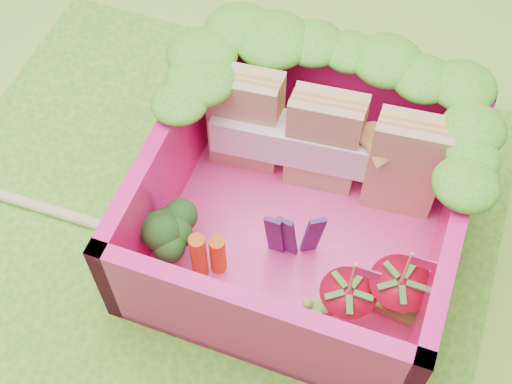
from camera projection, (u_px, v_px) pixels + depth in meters
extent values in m
plane|color=#A7DA3D|center=(195.00, 252.00, 3.26)|extent=(14.00, 14.00, 0.00)
cube|color=#4DAA26|center=(195.00, 250.00, 3.24)|extent=(2.60, 2.60, 0.03)
cube|color=#FC409C|center=(299.00, 232.00, 3.25)|extent=(1.30, 1.30, 0.05)
cube|color=#F71478|center=(342.00, 99.00, 3.36)|extent=(1.30, 0.07, 0.55)
cube|color=#F71478|center=(253.00, 331.00, 2.73)|extent=(1.30, 0.07, 0.55)
cube|color=#F71478|center=(170.00, 163.00, 3.15)|extent=(0.07, 1.30, 0.55)
cube|color=#F71478|center=(445.00, 246.00, 2.93)|extent=(0.07, 1.30, 0.55)
ellipsoid|color=#2A8718|center=(239.00, 26.00, 3.15)|extent=(0.30, 0.30, 0.11)
ellipsoid|color=#2A8718|center=(275.00, 36.00, 3.12)|extent=(0.30, 0.30, 0.11)
ellipsoid|color=#2A8718|center=(311.00, 45.00, 3.09)|extent=(0.30, 0.30, 0.11)
ellipsoid|color=#2A8718|center=(348.00, 54.00, 3.06)|extent=(0.30, 0.30, 0.11)
ellipsoid|color=#2A8718|center=(386.00, 64.00, 3.03)|extent=(0.30, 0.30, 0.11)
ellipsoid|color=#2A8718|center=(424.00, 74.00, 3.00)|extent=(0.30, 0.30, 0.11)
ellipsoid|color=#2A8718|center=(464.00, 84.00, 2.97)|extent=(0.30, 0.30, 0.11)
ellipsoid|color=#2A8718|center=(180.00, 100.00, 2.92)|extent=(0.27, 0.27, 0.10)
ellipsoid|color=#2A8718|center=(193.00, 76.00, 2.99)|extent=(0.27, 0.27, 0.10)
ellipsoid|color=#2A8718|center=(205.00, 53.00, 3.06)|extent=(0.27, 0.27, 0.10)
ellipsoid|color=#2A8718|center=(460.00, 179.00, 2.71)|extent=(0.27, 0.27, 0.10)
ellipsoid|color=#2A8718|center=(467.00, 151.00, 2.78)|extent=(0.27, 0.27, 0.10)
ellipsoid|color=#2A8718|center=(474.00, 125.00, 2.85)|extent=(0.27, 0.27, 0.10)
cube|color=tan|center=(246.00, 119.00, 3.22)|extent=(0.33, 0.18, 0.56)
cube|color=tan|center=(324.00, 142.00, 3.15)|extent=(0.33, 0.18, 0.56)
cube|color=tan|center=(406.00, 165.00, 3.08)|extent=(0.33, 0.18, 0.56)
cube|color=white|center=(324.00, 145.00, 3.17)|extent=(1.02, 0.27, 0.20)
cylinder|color=#5C9347|center=(168.00, 243.00, 3.10)|extent=(0.12, 0.12, 0.16)
ellipsoid|color=#144D1D|center=(165.00, 228.00, 2.99)|extent=(0.34, 0.34, 0.12)
cylinder|color=#E05C12|center=(199.00, 256.00, 3.00)|extent=(0.07, 0.07, 0.28)
cylinder|color=#E05C12|center=(218.00, 255.00, 3.03)|extent=(0.07, 0.07, 0.23)
cube|color=#451857|center=(275.00, 235.00, 2.99)|extent=(0.07, 0.02, 0.38)
cube|color=#451857|center=(287.00, 236.00, 2.99)|extent=(0.07, 0.03, 0.38)
cube|color=#451857|center=(313.00, 235.00, 2.99)|extent=(0.07, 0.05, 0.38)
cone|color=red|center=(345.00, 304.00, 2.90)|extent=(0.23, 0.23, 0.23)
cylinder|color=#D7B779|center=(352.00, 279.00, 2.71)|extent=(0.01, 0.01, 0.24)
cube|color=#D42366|center=(367.00, 273.00, 2.63)|extent=(0.10, 0.01, 0.06)
cone|color=red|center=(396.00, 296.00, 2.91)|extent=(0.26, 0.26, 0.26)
cylinder|color=#D7B779|center=(406.00, 269.00, 2.70)|extent=(0.01, 0.01, 0.24)
cube|color=#D42366|center=(423.00, 263.00, 2.63)|extent=(0.10, 0.01, 0.06)
cube|color=#6CC43D|center=(395.00, 310.00, 2.99)|extent=(0.33, 0.12, 0.05)
cube|color=#6CC43D|center=(317.00, 310.00, 2.99)|extent=(0.22, 0.31, 0.05)
cube|color=#E1BB7B|center=(12.00, 200.00, 3.35)|extent=(2.35, 0.10, 0.04)
cube|color=#E1BB7B|center=(24.00, 200.00, 3.35)|extent=(2.35, 0.10, 0.04)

